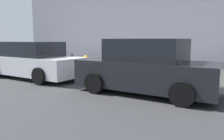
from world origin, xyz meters
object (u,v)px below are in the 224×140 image
object	(u,v)px
parked_car_charcoal_0	(146,68)
parked_car_white_1	(33,61)
suitcase_navy_5	(112,66)
bollard_post	(72,62)
suitcase_maroon_1	(158,68)
suitcase_teal_3	(134,69)
suitcase_olive_2	(145,67)
suitcase_red_4	(122,66)
fire_hydrant	(86,62)
suitcase_silver_0	(172,70)
suitcase_black_6	(102,66)

from	to	relation	value
parked_car_charcoal_0	parked_car_white_1	distance (m)	5.25
suitcase_navy_5	bollard_post	size ratio (longest dim) A/B	1.12
suitcase_maroon_1	parked_car_white_1	bearing A→B (deg)	25.20
suitcase_teal_3	suitcase_navy_5	xyz separation A→B (m)	(1.12, -0.03, 0.04)
suitcase_olive_2	bollard_post	distance (m)	3.93
suitcase_red_4	fire_hydrant	xyz separation A→B (m)	(2.08, -0.05, 0.07)
suitcase_red_4	suitcase_maroon_1	bearing A→B (deg)	179.83
suitcase_silver_0	parked_car_charcoal_0	bearing A→B (deg)	86.98
suitcase_maroon_1	suitcase_silver_0	bearing A→B (deg)	-179.68
bollard_post	parked_car_white_1	world-z (taller)	parked_car_white_1
suitcase_navy_5	parked_car_white_1	size ratio (longest dim) A/B	0.19
suitcase_teal_3	parked_car_charcoal_0	world-z (taller)	parked_car_charcoal_0
suitcase_maroon_1	bollard_post	bearing A→B (deg)	1.20
bollard_post	suitcase_teal_3	bearing A→B (deg)	-177.59
suitcase_black_6	parked_car_charcoal_0	size ratio (longest dim) A/B	0.14
suitcase_teal_3	suitcase_navy_5	bearing A→B (deg)	-1.28
suitcase_red_4	fire_hydrant	size ratio (longest dim) A/B	1.28
suitcase_maroon_1	parked_car_white_1	distance (m)	5.31
suitcase_maroon_1	suitcase_red_4	bearing A→B (deg)	-0.17
parked_car_charcoal_0	suitcase_silver_0	bearing A→B (deg)	-93.02
suitcase_black_6	bollard_post	distance (m)	1.75
suitcase_red_4	parked_car_charcoal_0	xyz separation A→B (m)	(-2.13, 2.27, 0.32)
suitcase_black_6	fire_hydrant	xyz separation A→B (m)	(0.99, -0.05, 0.12)
suitcase_teal_3	suitcase_red_4	distance (m)	0.56
suitcase_black_6	parked_car_charcoal_0	distance (m)	3.96
suitcase_black_6	suitcase_navy_5	bearing A→B (deg)	-172.19
suitcase_maroon_1	suitcase_teal_3	xyz separation A→B (m)	(1.13, -0.05, -0.12)
suitcase_black_6	fire_hydrant	distance (m)	1.00
suitcase_silver_0	parked_car_white_1	distance (m)	5.84
suitcase_red_4	bollard_post	bearing A→B (deg)	2.01
suitcase_teal_3	fire_hydrant	bearing A→B (deg)	-0.16
parked_car_charcoal_0	parked_car_white_1	size ratio (longest dim) A/B	0.91
suitcase_olive_2	suitcase_navy_5	bearing A→B (deg)	-2.30
suitcase_olive_2	suitcase_navy_5	distance (m)	1.67
suitcase_silver_0	bollard_post	size ratio (longest dim) A/B	0.85
suitcase_red_4	suitcase_navy_5	bearing A→B (deg)	-6.81
suitcase_silver_0	suitcase_teal_3	world-z (taller)	suitcase_teal_3
suitcase_maroon_1	bollard_post	world-z (taller)	suitcase_maroon_1
bollard_post	parked_car_white_1	xyz separation A→B (m)	(0.29, 2.17, 0.19)
suitcase_maroon_1	bollard_post	xyz separation A→B (m)	(4.51, 0.09, 0.02)
suitcase_olive_2	bollard_post	world-z (taller)	suitcase_olive_2
fire_hydrant	parked_car_white_1	bearing A→B (deg)	65.80
suitcase_teal_3	suitcase_black_6	size ratio (longest dim) A/B	1.20
suitcase_teal_3	parked_car_charcoal_0	bearing A→B (deg)	124.40
suitcase_maroon_1	suitcase_olive_2	world-z (taller)	suitcase_maroon_1
suitcase_red_4	parked_car_white_1	distance (m)	3.87
suitcase_navy_5	suitcase_black_6	bearing A→B (deg)	7.81
suitcase_silver_0	bollard_post	bearing A→B (deg)	1.10
suitcase_silver_0	suitcase_olive_2	size ratio (longest dim) A/B	0.82
suitcase_black_6	suitcase_silver_0	bearing A→B (deg)	-179.97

